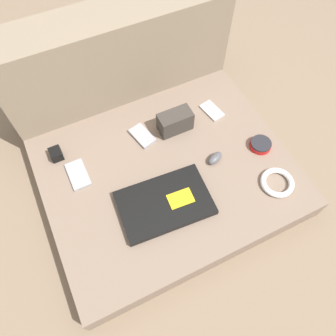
{
  "coord_description": "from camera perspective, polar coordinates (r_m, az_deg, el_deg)",
  "views": [
    {
      "loc": [
        -0.27,
        -0.56,
        1.2
      ],
      "look_at": [
        0.0,
        0.0,
        0.12
      ],
      "focal_mm": 35.0,
      "sensor_mm": 36.0,
      "label": 1
    }
  ],
  "objects": [
    {
      "name": "laptop",
      "position": [
        1.19,
        -0.57,
        -6.1
      ],
      "size": [
        0.34,
        0.23,
        0.03
      ],
      "rotation": [
        0.0,
        0.0,
        -0.08
      ],
      "color": "black",
      "rests_on": "couch_seat"
    },
    {
      "name": "charger_brick",
      "position": [
        1.35,
        -18.89,
        2.33
      ],
      "size": [
        0.04,
        0.05,
        0.04
      ],
      "color": "black",
      "rests_on": "couch_seat"
    },
    {
      "name": "couch_backrest",
      "position": [
        1.45,
        -8.74,
        17.41
      ],
      "size": [
        0.94,
        0.2,
        0.48
      ],
      "color": "#7F705B",
      "rests_on": "ground_plane"
    },
    {
      "name": "phone_black",
      "position": [
        1.3,
        -15.4,
        -1.1
      ],
      "size": [
        0.07,
        0.13,
        0.01
      ],
      "rotation": [
        0.0,
        0.0,
        0.01
      ],
      "color": "#99999E",
      "rests_on": "couch_seat"
    },
    {
      "name": "camera_pouch",
      "position": [
        1.34,
        1.25,
        8.07
      ],
      "size": [
        0.14,
        0.07,
        0.09
      ],
      "color": "#38332D",
      "rests_on": "couch_seat"
    },
    {
      "name": "couch_seat",
      "position": [
        1.31,
        0.0,
        -1.58
      ],
      "size": [
        0.94,
        0.76,
        0.1
      ],
      "color": "#7A6656",
      "rests_on": "ground_plane"
    },
    {
      "name": "phone_small",
      "position": [
        1.35,
        -4.5,
        5.62
      ],
      "size": [
        0.09,
        0.12,
        0.01
      ],
      "rotation": [
        0.0,
        0.0,
        0.23
      ],
      "color": "#99999E",
      "rests_on": "couch_seat"
    },
    {
      "name": "cable_coil",
      "position": [
        1.29,
        18.49,
        -2.41
      ],
      "size": [
        0.13,
        0.13,
        0.02
      ],
      "color": "white",
      "rests_on": "couch_seat"
    },
    {
      "name": "computer_mouse",
      "position": [
        1.29,
        8.18,
        1.72
      ],
      "size": [
        0.08,
        0.06,
        0.03
      ],
      "rotation": [
        0.0,
        0.0,
        0.37
      ],
      "color": "#4C4C51",
      "rests_on": "couch_seat"
    },
    {
      "name": "ground_plane",
      "position": [
        1.36,
        0.0,
        -2.63
      ],
      "size": [
        8.0,
        8.0,
        0.0
      ],
      "primitive_type": "plane",
      "color": "#7A6651"
    },
    {
      "name": "phone_silver",
      "position": [
        1.44,
        7.65,
        9.87
      ],
      "size": [
        0.08,
        0.11,
        0.01
      ],
      "rotation": [
        0.0,
        0.0,
        0.18
      ],
      "color": "#B7B7BC",
      "rests_on": "couch_seat"
    },
    {
      "name": "speaker_puck",
      "position": [
        1.36,
        15.82,
        3.93
      ],
      "size": [
        0.09,
        0.09,
        0.03
      ],
      "color": "red",
      "rests_on": "couch_seat"
    }
  ]
}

